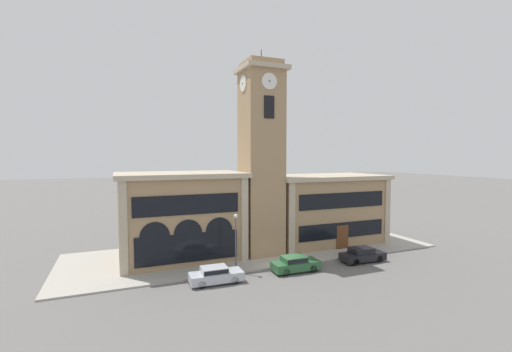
{
  "coord_description": "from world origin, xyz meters",
  "views": [
    {
      "loc": [
        -14.1,
        -27.83,
        10.37
      ],
      "look_at": [
        -1.39,
        3.0,
        8.41
      ],
      "focal_mm": 24.0,
      "sensor_mm": 36.0,
      "label": 1
    }
  ],
  "objects_px": {
    "parked_car_near": "(216,275)",
    "parked_car_far": "(362,254)",
    "parked_car_mid": "(295,263)",
    "street_lamp": "(236,233)"
  },
  "relations": [
    {
      "from": "parked_car_mid",
      "to": "street_lamp",
      "type": "height_order",
      "value": "street_lamp"
    },
    {
      "from": "parked_car_far",
      "to": "street_lamp",
      "type": "xyz_separation_m",
      "value": [
        -12.49,
        1.71,
        2.82
      ]
    },
    {
      "from": "parked_car_mid",
      "to": "parked_car_far",
      "type": "relative_size",
      "value": 0.97
    },
    {
      "from": "parked_car_near",
      "to": "parked_car_far",
      "type": "xyz_separation_m",
      "value": [
        14.83,
        0.0,
        0.03
      ]
    },
    {
      "from": "street_lamp",
      "to": "parked_car_mid",
      "type": "bearing_deg",
      "value": -18.79
    },
    {
      "from": "street_lamp",
      "to": "parked_car_far",
      "type": "bearing_deg",
      "value": -7.8
    },
    {
      "from": "parked_car_near",
      "to": "parked_car_mid",
      "type": "distance_m",
      "value": 7.37
    },
    {
      "from": "parked_car_mid",
      "to": "street_lamp",
      "type": "relative_size",
      "value": 0.85
    },
    {
      "from": "parked_car_near",
      "to": "parked_car_far",
      "type": "height_order",
      "value": "parked_car_far"
    },
    {
      "from": "parked_car_near",
      "to": "street_lamp",
      "type": "distance_m",
      "value": 4.07
    }
  ]
}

